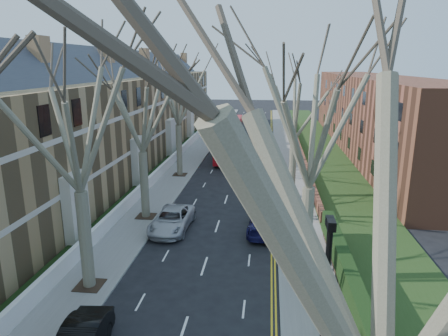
% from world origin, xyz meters
% --- Properties ---
extents(pavement_left, '(3.00, 102.00, 0.12)m').
position_xyz_m(pavement_left, '(-6.00, 39.00, 0.06)').
color(pavement_left, slate).
rests_on(pavement_left, ground).
extents(pavement_right, '(3.00, 102.00, 0.12)m').
position_xyz_m(pavement_right, '(6.00, 39.00, 0.06)').
color(pavement_right, slate).
rests_on(pavement_right, ground).
extents(terrace_left, '(9.70, 78.00, 13.60)m').
position_xyz_m(terrace_left, '(-13.65, 31.00, 5.53)').
color(terrace_left, olive).
rests_on(terrace_left, ground).
extents(flats_right, '(13.97, 54.00, 10.00)m').
position_xyz_m(flats_right, '(17.46, 43.00, 4.98)').
color(flats_right, brown).
rests_on(flats_right, ground).
extents(front_wall_left, '(0.30, 78.00, 1.00)m').
position_xyz_m(front_wall_left, '(-7.65, 31.00, 0.62)').
color(front_wall_left, white).
rests_on(front_wall_left, ground).
extents(grass_verge_right, '(6.00, 102.00, 0.06)m').
position_xyz_m(grass_verge_right, '(10.50, 39.00, 0.15)').
color(grass_verge_right, '#233B15').
rests_on(grass_verge_right, ground).
extents(tree_left_mid, '(10.50, 10.50, 14.71)m').
position_xyz_m(tree_left_mid, '(-5.70, 6.00, 9.56)').
color(tree_left_mid, '#676049').
rests_on(tree_left_mid, ground).
extents(tree_left_far, '(10.15, 10.15, 14.22)m').
position_xyz_m(tree_left_far, '(-5.70, 16.00, 9.24)').
color(tree_left_far, '#676049').
rests_on(tree_left_far, ground).
extents(tree_left_dist, '(10.50, 10.50, 14.71)m').
position_xyz_m(tree_left_dist, '(-5.70, 28.00, 9.56)').
color(tree_left_dist, '#676049').
rests_on(tree_left_dist, ground).
extents(tree_right_near, '(10.85, 10.85, 15.20)m').
position_xyz_m(tree_right_near, '(5.70, -6.00, 9.86)').
color(tree_right_near, '#676049').
rests_on(tree_right_near, ground).
extents(tree_right_mid, '(10.50, 10.50, 14.71)m').
position_xyz_m(tree_right_mid, '(5.70, 8.00, 9.56)').
color(tree_right_mid, '#676049').
rests_on(tree_right_mid, ground).
extents(tree_right_far, '(10.15, 10.15, 14.22)m').
position_xyz_m(tree_right_far, '(5.70, 22.00, 9.24)').
color(tree_right_far, '#676049').
rests_on(tree_right_far, ground).
extents(double_decker_bus, '(2.90, 11.31, 4.71)m').
position_xyz_m(double_decker_bus, '(-1.31, 36.66, 2.32)').
color(double_decker_bus, '#A10B12').
rests_on(double_decker_bus, ground).
extents(car_left_far, '(2.66, 5.47, 1.50)m').
position_xyz_m(car_left_far, '(-3.14, 14.03, 0.75)').
color(car_left_far, '#ABACB1').
rests_on(car_left_far, ground).
extents(car_right_near, '(2.28, 5.15, 1.47)m').
position_xyz_m(car_right_near, '(3.35, 14.34, 0.73)').
color(car_right_near, '#18154C').
rests_on(car_right_near, ground).
extents(car_right_mid, '(2.35, 4.71, 1.54)m').
position_xyz_m(car_right_mid, '(3.59, 19.70, 0.77)').
color(car_right_mid, '#9A9CA2').
rests_on(car_right_mid, ground).
extents(car_right_far, '(1.56, 4.18, 1.36)m').
position_xyz_m(car_right_far, '(3.59, 27.67, 0.68)').
color(car_right_far, black).
rests_on(car_right_far, ground).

